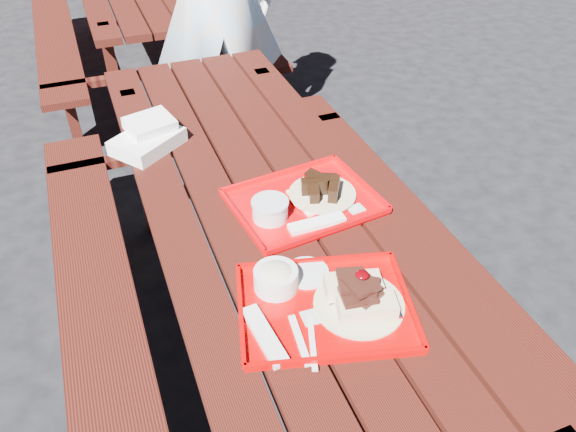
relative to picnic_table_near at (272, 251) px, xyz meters
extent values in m
plane|color=black|center=(0.00, 0.00, -0.56)|extent=(60.00, 60.00, 0.00)
cube|color=#3A130B|center=(-0.30, 0.00, 0.17)|extent=(0.14, 2.40, 0.04)
cube|color=#3A130B|center=(-0.15, 0.00, 0.17)|extent=(0.14, 2.40, 0.04)
cube|color=#3A130B|center=(0.00, 0.00, 0.17)|extent=(0.14, 2.40, 0.04)
cube|color=#3A130B|center=(0.15, 0.00, 0.17)|extent=(0.14, 2.40, 0.04)
cube|color=#3A130B|center=(0.30, 0.00, 0.17)|extent=(0.14, 2.40, 0.04)
cube|color=#3A130B|center=(-0.58, 0.00, -0.13)|extent=(0.25, 2.40, 0.04)
cube|color=#3A130B|center=(-0.58, 0.84, -0.35)|extent=(0.06, 0.06, 0.42)
cube|color=#3A130B|center=(0.58, 0.00, -0.13)|extent=(0.25, 2.40, 0.04)
cube|color=#3A130B|center=(0.58, 0.84, -0.35)|extent=(0.06, 0.06, 0.42)
cube|color=#3A130B|center=(-0.30, 0.96, -0.19)|extent=(0.06, 0.06, 0.75)
cube|color=#3A130B|center=(0.30, 0.96, -0.19)|extent=(0.06, 0.06, 0.75)
cube|color=#3A130B|center=(0.00, 0.96, -0.13)|extent=(1.40, 0.06, 0.04)
cube|color=#3A130B|center=(-0.58, 2.80, -0.13)|extent=(0.25, 2.40, 0.04)
cube|color=#3A130B|center=(-0.58, 1.96, -0.35)|extent=(0.06, 0.06, 0.42)
cube|color=#3A130B|center=(-0.58, 3.64, -0.35)|extent=(0.06, 0.06, 0.42)
cube|color=#3A130B|center=(0.58, 2.80, -0.13)|extent=(0.25, 2.40, 0.04)
cube|color=#3A130B|center=(0.58, 1.96, -0.35)|extent=(0.06, 0.06, 0.42)
cube|color=#3A130B|center=(0.58, 3.64, -0.35)|extent=(0.06, 0.06, 0.42)
cube|color=#3A130B|center=(-0.30, 1.84, -0.19)|extent=(0.06, 0.06, 0.75)
cube|color=#3A130B|center=(0.30, 1.84, -0.19)|extent=(0.06, 0.06, 0.75)
cube|color=#3A130B|center=(0.00, 1.84, -0.13)|extent=(1.40, 0.06, 0.04)
cube|color=#B80001|center=(-0.02, -0.46, 0.20)|extent=(0.49, 0.42, 0.01)
cube|color=#B80001|center=(0.02, -0.30, 0.21)|extent=(0.41, 0.12, 0.02)
cube|color=#B80001|center=(-0.06, -0.62, 0.21)|extent=(0.41, 0.12, 0.02)
cube|color=#B80001|center=(0.18, -0.51, 0.21)|extent=(0.09, 0.32, 0.02)
cube|color=#B80001|center=(-0.22, -0.41, 0.21)|extent=(0.09, 0.32, 0.02)
cylinder|color=#C7BD8D|center=(0.06, -0.48, 0.20)|extent=(0.23, 0.23, 0.01)
cube|color=beige|center=(0.06, -0.52, 0.23)|extent=(0.16, 0.10, 0.04)
cube|color=beige|center=(0.06, -0.44, 0.23)|extent=(0.16, 0.10, 0.04)
ellipsoid|color=#490004|center=(0.06, -0.48, 0.32)|extent=(0.03, 0.03, 0.01)
cylinder|color=white|center=(-0.11, -0.35, 0.23)|extent=(0.11, 0.11, 0.06)
ellipsoid|color=beige|center=(-0.11, -0.35, 0.25)|extent=(0.10, 0.10, 0.04)
cylinder|color=silver|center=(-0.02, -0.33, 0.21)|extent=(0.12, 0.12, 0.01)
cube|color=white|center=(-0.19, -0.49, 0.21)|extent=(0.06, 0.19, 0.02)
cube|color=white|center=(-0.12, -0.53, 0.20)|extent=(0.03, 0.15, 0.01)
cube|color=white|center=(-0.09, -0.55, 0.20)|extent=(0.06, 0.16, 0.00)
cube|color=#AFC8C1|center=(-0.06, -0.48, 0.20)|extent=(0.05, 0.05, 0.00)
cube|color=#D50005|center=(0.10, -0.03, 0.20)|extent=(0.46, 0.38, 0.01)
cube|color=#D50005|center=(0.08, 0.13, 0.21)|extent=(0.42, 0.06, 0.02)
cube|color=#D50005|center=(0.12, -0.20, 0.21)|extent=(0.42, 0.06, 0.02)
cube|color=#D50005|center=(0.31, -0.01, 0.21)|extent=(0.05, 0.33, 0.02)
cube|color=#D50005|center=(-0.11, -0.06, 0.21)|extent=(0.05, 0.33, 0.02)
cube|color=white|center=(0.14, -0.03, 0.21)|extent=(0.16, 0.16, 0.01)
cylinder|color=beige|center=(0.16, -0.03, 0.21)|extent=(0.21, 0.21, 0.01)
cylinder|color=silver|center=(-0.03, -0.07, 0.23)|extent=(0.11, 0.11, 0.05)
cylinder|color=silver|center=(-0.03, -0.07, 0.26)|extent=(0.11, 0.11, 0.01)
cube|color=white|center=(0.09, -0.15, 0.21)|extent=(0.17, 0.04, 0.01)
cube|color=silver|center=(0.23, -0.13, 0.20)|extent=(0.05, 0.04, 0.00)
cube|color=white|center=(-0.29, 0.48, 0.22)|extent=(0.29, 0.28, 0.05)
cube|color=white|center=(-0.27, 0.51, 0.26)|extent=(0.19, 0.17, 0.04)
camera|label=1|loc=(-0.45, -1.32, 1.26)|focal=35.00mm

